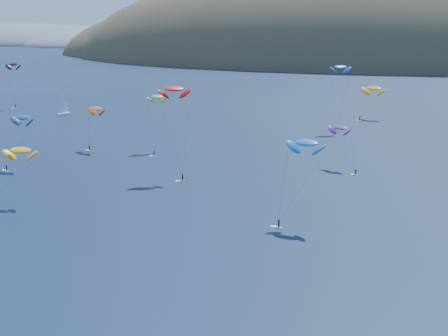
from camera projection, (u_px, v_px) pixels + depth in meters
The scene contains 13 objects.
island at pixel (379, 71), 609.45m from camera, with size 730.00×300.00×210.00m.
headland at pixel (41, 45), 906.85m from camera, with size 460.00×250.00×60.00m.
sailboat at pixel (64, 113), 294.48m from camera, with size 8.48×7.87×10.12m.
kitesurfer_1 at pixel (97, 109), 220.31m from camera, with size 9.22×8.86×16.80m.
kitesurfer_2 at pixel (20, 150), 159.16m from camera, with size 11.07×10.24×16.22m.
kitesurfer_3 at pixel (157, 97), 219.04m from camera, with size 7.62×15.17×20.69m.
kitesurfer_4 at pixel (341, 67), 252.74m from camera, with size 9.39×7.69×28.12m.
kitesurfer_5 at pixel (306, 143), 143.61m from camera, with size 10.51×10.37×21.43m.
kitesurfer_6 at pixel (340, 128), 195.39m from camera, with size 10.97×12.89×14.66m.
kitesurfer_9 at pixel (174, 89), 182.57m from camera, with size 10.34×11.10×28.62m.
kitesurfer_10 at pixel (22, 117), 195.27m from camera, with size 9.42×10.59×18.14m.
kitesurfer_11 at pixel (374, 88), 282.51m from camera, with size 12.10×13.90×16.69m.
kitesurfer_12 at pixel (13, 64), 313.45m from camera, with size 9.60×8.95×23.87m.
Camera 1 is at (55.41, -69.82, 49.05)m, focal length 50.00 mm.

